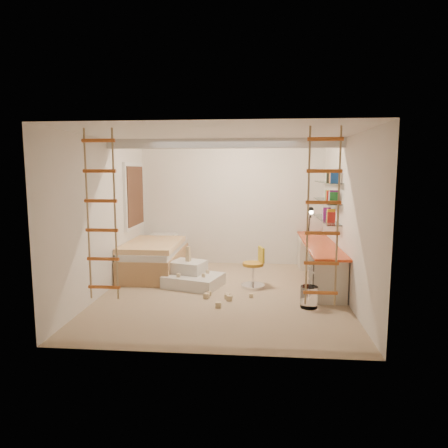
# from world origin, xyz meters

# --- Properties ---
(floor) EXTENTS (4.50, 4.50, 0.00)m
(floor) POSITION_xyz_m (0.00, 0.00, 0.00)
(floor) COLOR tan
(floor) RESTS_ON ground
(ceiling_beam) EXTENTS (4.00, 0.18, 0.16)m
(ceiling_beam) POSITION_xyz_m (0.00, 0.30, 2.52)
(ceiling_beam) COLOR white
(ceiling_beam) RESTS_ON ceiling
(window_frame) EXTENTS (0.06, 1.15, 1.35)m
(window_frame) POSITION_xyz_m (-1.97, 1.50, 1.55)
(window_frame) COLOR white
(window_frame) RESTS_ON wall_left
(window_blind) EXTENTS (0.02, 1.00, 1.20)m
(window_blind) POSITION_xyz_m (-1.93, 1.50, 1.55)
(window_blind) COLOR #4C2D1E
(window_blind) RESTS_ON window_frame
(rope_ladder_left) EXTENTS (0.41, 0.04, 2.13)m
(rope_ladder_left) POSITION_xyz_m (-1.35, -1.75, 1.52)
(rope_ladder_left) COLOR #D45F24
(rope_ladder_left) RESTS_ON ceiling
(rope_ladder_right) EXTENTS (0.41, 0.04, 2.13)m
(rope_ladder_right) POSITION_xyz_m (1.35, -1.75, 1.52)
(rope_ladder_right) COLOR orange
(rope_ladder_right) RESTS_ON ceiling
(waste_bin) EXTENTS (0.26, 0.26, 0.33)m
(waste_bin) POSITION_xyz_m (1.37, -0.57, 0.16)
(waste_bin) COLOR white
(waste_bin) RESTS_ON floor
(desk) EXTENTS (0.56, 2.80, 0.75)m
(desk) POSITION_xyz_m (1.72, 0.86, 0.40)
(desk) COLOR red
(desk) RESTS_ON floor
(shelves) EXTENTS (0.25, 1.80, 0.71)m
(shelves) POSITION_xyz_m (1.87, 1.13, 1.50)
(shelves) COLOR white
(shelves) RESTS_ON wall_right
(bed) EXTENTS (1.02, 2.00, 0.69)m
(bed) POSITION_xyz_m (-1.48, 1.23, 0.33)
(bed) COLOR #AD7F51
(bed) RESTS_ON floor
(task_lamp) EXTENTS (0.14, 0.36, 0.57)m
(task_lamp) POSITION_xyz_m (1.67, 1.82, 1.14)
(task_lamp) COLOR black
(task_lamp) RESTS_ON desk
(swivel_chair) EXTENTS (0.53, 0.53, 0.72)m
(swivel_chair) POSITION_xyz_m (0.53, 0.44, 0.27)
(swivel_chair) COLOR #BC8424
(swivel_chair) RESTS_ON floor
(play_platform) EXTENTS (1.13, 0.99, 0.42)m
(play_platform) POSITION_xyz_m (-0.59, 0.43, 0.17)
(play_platform) COLOR silver
(play_platform) RESTS_ON floor
(toy_blocks) EXTENTS (1.35, 1.32, 0.69)m
(toy_blocks) POSITION_xyz_m (-0.24, 0.04, 0.22)
(toy_blocks) COLOR #CCB284
(toy_blocks) RESTS_ON floor
(books) EXTENTS (0.14, 0.64, 0.92)m
(books) POSITION_xyz_m (1.87, 1.13, 1.60)
(books) COLOR red
(books) RESTS_ON shelves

